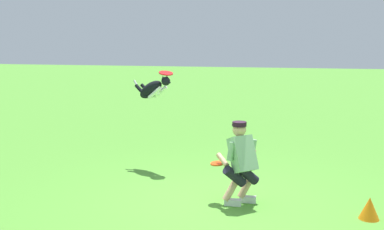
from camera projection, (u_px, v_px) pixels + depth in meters
ground_plane at (210, 204)px, 7.55m from camera, size 60.00×60.00×0.00m
person at (241, 161)px, 7.44m from camera, size 0.71×0.56×1.29m
dog at (153, 89)px, 9.47m from camera, size 0.93×0.57×0.57m
frisbee_flying at (166, 73)px, 9.27m from camera, size 0.38×0.38×0.08m
frisbee_held at (217, 163)px, 7.60m from camera, size 0.27×0.27×0.05m
training_cone at (369, 208)px, 6.91m from camera, size 0.29×0.29×0.32m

